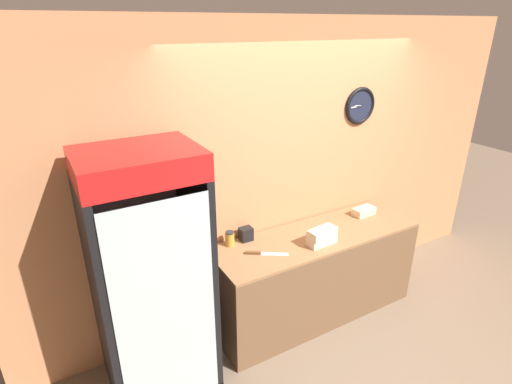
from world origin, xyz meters
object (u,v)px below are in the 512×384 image
at_px(beverage_cooler, 147,264).
at_px(napkin_dispenser, 246,234).
at_px(chefs_knife, 261,253).
at_px(sandwich_stack_bottom, 322,240).
at_px(sandwich_flat_left, 364,211).
at_px(condiment_jar, 230,239).
at_px(sandwich_stack_middle, 322,233).

xyz_separation_m(beverage_cooler, napkin_dispenser, (0.93, 0.23, -0.13)).
bearing_deg(chefs_knife, sandwich_stack_bottom, -12.65).
distance_m(sandwich_flat_left, condiment_jar, 1.44).
xyz_separation_m(sandwich_stack_middle, condiment_jar, (-0.70, 0.38, -0.05)).
bearing_deg(sandwich_stack_middle, beverage_cooler, 173.90).
xyz_separation_m(sandwich_stack_middle, sandwich_flat_left, (0.73, 0.25, -0.07)).
relative_size(sandwich_flat_left, napkin_dispenser, 1.92).
distance_m(sandwich_stack_bottom, condiment_jar, 0.80).
bearing_deg(condiment_jar, sandwich_stack_middle, -28.32).
bearing_deg(napkin_dispenser, sandwich_stack_middle, -35.93).
height_order(beverage_cooler, chefs_knife, beverage_cooler).
bearing_deg(sandwich_stack_bottom, beverage_cooler, 173.90).
relative_size(sandwich_stack_bottom, napkin_dispenser, 2.23).
bearing_deg(beverage_cooler, condiment_jar, 16.07).
height_order(sandwich_stack_bottom, chefs_knife, sandwich_stack_bottom).
bearing_deg(sandwich_stack_middle, sandwich_stack_bottom, 0.00).
xyz_separation_m(sandwich_flat_left, chefs_knife, (-1.27, -0.13, -0.03)).
relative_size(beverage_cooler, sandwich_flat_left, 8.34).
xyz_separation_m(sandwich_stack_bottom, sandwich_stack_middle, (0.00, 0.00, 0.07)).
bearing_deg(beverage_cooler, sandwich_flat_left, 2.36).
distance_m(beverage_cooler, condiment_jar, 0.81).
height_order(beverage_cooler, napkin_dispenser, beverage_cooler).
xyz_separation_m(sandwich_stack_bottom, sandwich_flat_left, (0.73, 0.25, -0.00)).
relative_size(condiment_jar, napkin_dispenser, 1.10).
xyz_separation_m(beverage_cooler, sandwich_flat_left, (2.19, 0.09, -0.15)).
distance_m(sandwich_flat_left, napkin_dispenser, 1.27).
bearing_deg(sandwich_stack_middle, chefs_knife, 167.35).
bearing_deg(sandwich_flat_left, condiment_jar, 174.81).
height_order(sandwich_stack_bottom, sandwich_stack_middle, sandwich_stack_middle).
xyz_separation_m(sandwich_stack_bottom, condiment_jar, (-0.70, 0.38, 0.03)).
height_order(beverage_cooler, sandwich_stack_bottom, beverage_cooler).
height_order(condiment_jar, napkin_dispenser, condiment_jar).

